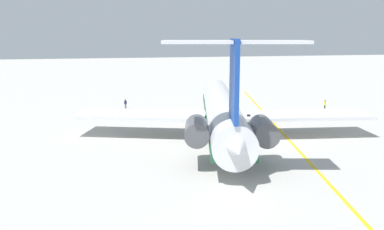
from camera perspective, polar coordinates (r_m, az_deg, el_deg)
ground at (r=53.77m, az=11.33°, el=-3.82°), size 394.85×394.85×0.00m
main_jetliner at (r=55.12m, az=4.04°, el=0.43°), size 43.45×38.82×12.80m
ground_crew_near_nose at (r=78.02m, az=-8.73°, el=1.59°), size 0.29×0.45×1.79m
ground_crew_near_tail at (r=79.81m, az=17.06°, el=1.45°), size 0.46×0.29×1.81m
taxiway_centreline at (r=60.09m, az=11.78°, el=-2.31°), size 83.46×19.94×0.01m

